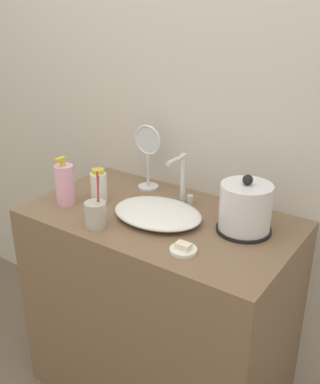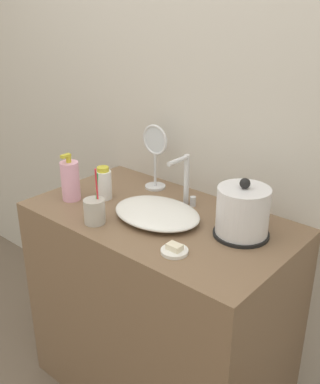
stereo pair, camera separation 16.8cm
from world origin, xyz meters
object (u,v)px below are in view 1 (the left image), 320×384
at_px(toothbrush_cup, 96,214).
at_px(shampoo_bottle, 99,186).
at_px(electric_kettle, 245,210).
at_px(lotion_bottle, 65,184).
at_px(faucet, 183,178).
at_px(vanity_mirror, 148,153).

bearing_deg(toothbrush_cup, shampoo_bottle, 128.61).
xyz_separation_m(electric_kettle, lotion_bottle, (-0.69, -0.19, -0.00)).
bearing_deg(shampoo_bottle, toothbrush_cup, -51.39).
distance_m(faucet, vanity_mirror, 0.22).
height_order(toothbrush_cup, vanity_mirror, vanity_mirror).
relative_size(toothbrush_cup, shampoo_bottle, 1.59).
bearing_deg(lotion_bottle, faucet, 33.92).
height_order(electric_kettle, vanity_mirror, vanity_mirror).
height_order(lotion_bottle, vanity_mirror, vanity_mirror).
xyz_separation_m(toothbrush_cup, vanity_mirror, (-0.05, 0.40, 0.11)).
distance_m(electric_kettle, lotion_bottle, 0.72).
distance_m(shampoo_bottle, vanity_mirror, 0.26).
bearing_deg(shampoo_bottle, vanity_mirror, 69.41).
height_order(toothbrush_cup, lotion_bottle, toothbrush_cup).
bearing_deg(faucet, toothbrush_cup, -114.55).
height_order(faucet, lotion_bottle, faucet).
xyz_separation_m(electric_kettle, toothbrush_cup, (-0.46, -0.27, -0.04)).
xyz_separation_m(faucet, lotion_bottle, (-0.39, -0.26, -0.03)).
bearing_deg(faucet, vanity_mirror, 164.84).
height_order(faucet, vanity_mirror, vanity_mirror).
relative_size(faucet, electric_kettle, 0.97).
height_order(electric_kettle, lotion_bottle, electric_kettle).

